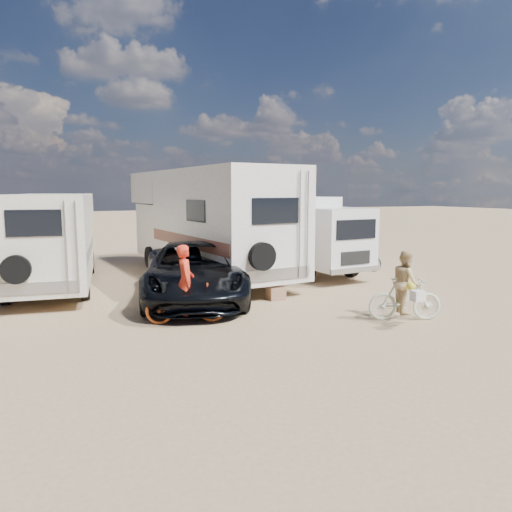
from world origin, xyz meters
name	(u,v)px	position (x,y,z in m)	size (l,w,h in m)	color
ground	(297,320)	(0.00, 0.00, 0.00)	(140.00, 140.00, 0.00)	tan
rv_main	(207,224)	(-0.19, 6.78, 1.95)	(2.78, 9.55, 3.90)	white
rv_left	(53,241)	(-5.42, 6.89, 1.52)	(2.36, 7.99, 3.05)	beige
box_truck	(297,234)	(3.43, 6.52, 1.47)	(2.20, 6.98, 2.93)	silver
dark_suv	(193,272)	(-1.74, 3.13, 0.83)	(2.77, 6.01, 1.67)	black
bike_man	(186,303)	(-2.58, 0.80, 0.50)	(0.66, 1.90, 1.00)	orange
bike_woman	(405,299)	(2.41, -1.06, 0.53)	(0.50, 1.78, 1.07)	silver
rider_man	(185,288)	(-2.58, 0.80, 0.86)	(0.63, 0.41, 1.71)	red
rider_woman	(405,289)	(2.41, -1.06, 0.77)	(0.75, 0.59, 1.55)	tan
bike_parked	(358,260)	(5.60, 5.45, 0.47)	(0.63, 1.80, 0.95)	#282A28
cooler	(195,287)	(-1.47, 3.92, 0.20)	(0.51, 0.37, 0.41)	#285E8C
crate	(276,293)	(0.50, 2.27, 0.19)	(0.47, 0.47, 0.38)	#966C51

